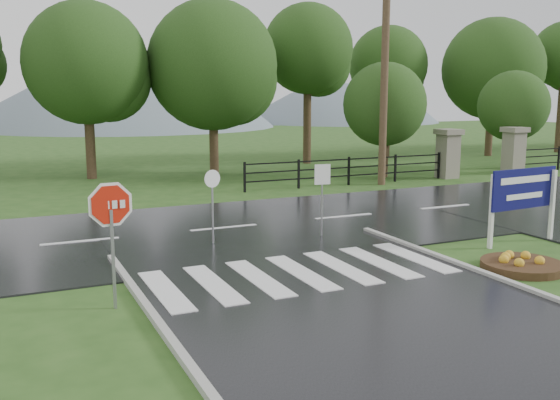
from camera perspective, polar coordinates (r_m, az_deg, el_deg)
name	(u,v)px	position (r m, az deg, el deg)	size (l,w,h in m)	color
ground	(454,366)	(9.73, 15.62, -14.37)	(120.00, 120.00, 0.00)	#284D19
main_road	(224,229)	(18.12, -5.15, -2.68)	(90.00, 8.00, 0.04)	black
crosswalk	(301,272)	(13.64, 1.93, -6.62)	(6.50, 2.80, 0.02)	silver
pillar_west	(448,152)	(29.63, 15.10, 4.22)	(1.00, 1.00, 2.24)	gray
pillar_east	(514,149)	(32.33, 20.59, 4.38)	(1.00, 1.00, 2.24)	gray
fence_west	(349,168)	(26.65, 6.31, 2.92)	(9.58, 0.08, 1.20)	black
hills	(94,264)	(74.88, -16.64, -5.59)	(102.00, 48.00, 48.00)	slate
treeline	(149,172)	(31.70, -11.92, 2.56)	(83.20, 5.20, 10.00)	#1C3C12
stop_sign	(111,215)	(11.58, -15.19, -1.34)	(1.10, 0.18, 2.50)	#939399
estate_billboard	(524,192)	(17.22, 21.41, 0.65)	(2.28, 0.24, 2.00)	silver
flower_bed	(522,264)	(15.02, 21.27, -5.46)	(1.81, 1.81, 0.36)	#332111
reg_sign_small	(322,185)	(16.82, 3.88, 1.34)	(0.45, 0.08, 2.01)	#939399
reg_sign_round	(212,197)	(16.08, -6.20, 0.30)	(0.45, 0.13, 1.97)	#939399
utility_pole_east	(385,69)	(26.77, 9.55, 11.72)	(1.70, 0.32, 9.53)	#473523
entrance_tree_left	(385,105)	(29.21, 9.56, 8.60)	(3.81, 3.81, 5.26)	#3D2B1C
entrance_tree_right	(513,106)	(34.20, 20.56, 8.03)	(3.56, 3.56, 4.99)	#3D2B1C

